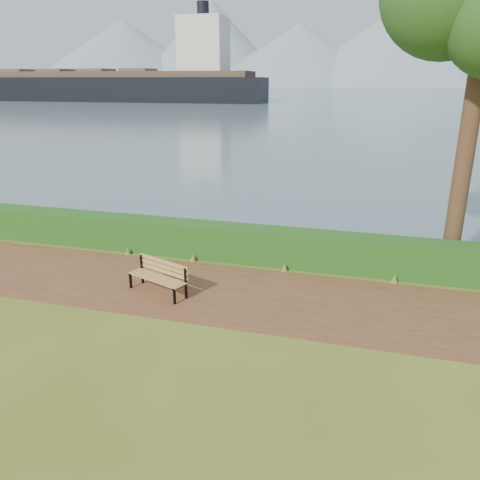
% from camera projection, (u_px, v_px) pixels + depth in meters
% --- Properties ---
extents(ground, '(140.00, 140.00, 0.00)m').
position_uv_depth(ground, '(205.00, 296.00, 11.46)').
color(ground, '#515C1A').
rests_on(ground, ground).
extents(path, '(40.00, 3.40, 0.01)m').
position_uv_depth(path, '(209.00, 290.00, 11.74)').
color(path, '#582C1E').
rests_on(path, ground).
extents(hedge, '(32.00, 0.85, 1.00)m').
position_uv_depth(hedge, '(234.00, 243.00, 13.67)').
color(hedge, '#194112').
rests_on(hedge, ground).
extents(water, '(700.00, 510.00, 0.00)m').
position_uv_depth(water, '(371.00, 89.00, 248.14)').
color(water, slate).
rests_on(water, ground).
extents(mountains, '(585.00, 190.00, 70.00)m').
position_uv_depth(mountains, '(365.00, 50.00, 374.42)').
color(mountains, gray).
rests_on(mountains, ground).
extents(bench, '(1.69, 1.02, 0.82)m').
position_uv_depth(bench, '(160.00, 275.00, 11.51)').
color(bench, black).
rests_on(bench, ground).
extents(cargo_ship, '(76.81, 14.50, 23.21)m').
position_uv_depth(cargo_ship, '(118.00, 86.00, 111.63)').
color(cargo_ship, black).
rests_on(cargo_ship, ground).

